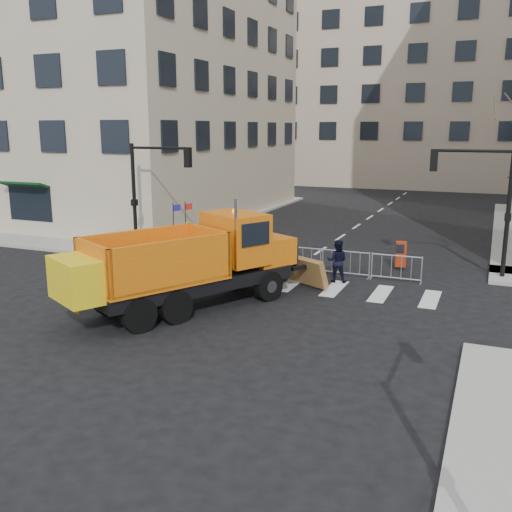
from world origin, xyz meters
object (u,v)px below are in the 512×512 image
at_px(cop_a, 261,258).
at_px(cop_b, 337,261).
at_px(cop_c, 272,256).
at_px(plow_truck, 186,261).
at_px(worker, 190,240).
at_px(newspaper_box, 401,254).

relative_size(cop_a, cop_b, 1.08).
xyz_separation_m(cop_a, cop_c, (0.10, 0.90, -0.08)).
xyz_separation_m(plow_truck, cop_c, (1.05, 5.37, -0.83)).
xyz_separation_m(cop_b, worker, (-7.38, 1.07, 0.11)).
height_order(plow_truck, cop_c, plow_truck).
relative_size(plow_truck, worker, 5.96).
relative_size(cop_a, worker, 1.13).
bearing_deg(newspaper_box, cop_c, -159.84).
height_order(cop_a, cop_b, cop_a).
bearing_deg(plow_truck, cop_c, 16.73).
distance_m(plow_truck, worker, 7.45).
xyz_separation_m(cop_b, newspaper_box, (2.04, 3.10, -0.17)).
distance_m(worker, newspaper_box, 9.64).
bearing_deg(newspaper_box, cop_a, -153.60).
bearing_deg(worker, cop_c, -15.07).
distance_m(cop_a, worker, 4.93).
bearing_deg(plow_truck, cop_a, 15.83).
xyz_separation_m(cop_b, cop_c, (-2.80, -0.08, -0.02)).
xyz_separation_m(plow_truck, cop_a, (0.95, 4.47, -0.75)).
height_order(cop_a, worker, cop_a).
relative_size(cop_b, newspaper_box, 1.58).
bearing_deg(plow_truck, cop_b, -7.43).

